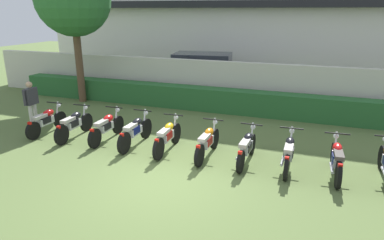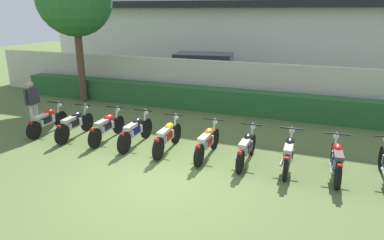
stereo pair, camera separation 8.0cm
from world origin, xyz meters
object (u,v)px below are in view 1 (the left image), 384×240
Objects in this scene: motorcycle_in_row_0 at (46,120)px; motorcycle_in_row_8 at (337,159)px; parked_car at (205,73)px; motorcycle_in_row_1 at (74,124)px; inspector_person at (31,100)px; motorcycle_in_row_5 at (207,142)px; motorcycle_in_row_6 at (247,147)px; motorcycle_in_row_3 at (135,131)px; motorcycle_in_row_7 at (289,152)px; motorcycle_in_row_4 at (167,136)px; motorcycle_in_row_2 at (106,127)px.

motorcycle_in_row_0 is 8.80m from motorcycle_in_row_8.
motorcycle_in_row_1 is at bearing -112.14° from parked_car.
inspector_person reaches higher than motorcycle_in_row_1.
motorcycle_in_row_5 is at bearing -3.97° from inspector_person.
motorcycle_in_row_1 is at bearing 91.66° from motorcycle_in_row_6.
motorcycle_in_row_6 is at bearing -91.29° from motorcycle_in_row_0.
motorcycle_in_row_5 is at bearing -91.99° from motorcycle_in_row_3.
motorcycle_in_row_7 is (2.16, -0.02, 0.01)m from motorcycle_in_row_5.
motorcycle_in_row_1 is (1.11, -0.02, 0.01)m from motorcycle_in_row_0.
motorcycle_in_row_5 is at bearing -92.77° from motorcycle_in_row_1.
motorcycle_in_row_4 reaches higher than motorcycle_in_row_1.
motorcycle_in_row_8 is at bearing -92.01° from motorcycle_in_row_7.
motorcycle_in_row_0 is 1.15× the size of inspector_person.
motorcycle_in_row_7 is at bearing -89.93° from motorcycle_in_row_5.
inspector_person reaches higher than motorcycle_in_row_7.
motorcycle_in_row_2 is at bearing 85.88° from motorcycle_in_row_3.
motorcycle_in_row_5 is (1.19, 0.01, -0.01)m from motorcycle_in_row_4.
motorcycle_in_row_8 is at bearing -60.65° from parked_car.
motorcycle_in_row_5 is at bearing 91.38° from motorcycle_in_row_6.
motorcycle_in_row_2 is 1.03× the size of motorcycle_in_row_7.
motorcycle_in_row_8 reaches higher than motorcycle_in_row_6.
motorcycle_in_row_3 reaches higher than motorcycle_in_row_5.
parked_car is 2.60× the size of motorcycle_in_row_0.
inspector_person is (-5.30, 0.46, 0.47)m from motorcycle_in_row_4.
motorcycle_in_row_2 is at bearing 88.30° from motorcycle_in_row_5.
motorcycle_in_row_6 is 7.61m from inspector_person.
motorcycle_in_row_7 is (4.43, -0.08, -0.00)m from motorcycle_in_row_3.
motorcycle_in_row_7 is at bearing -89.27° from motorcycle_in_row_6.
motorcycle_in_row_5 is at bearing -93.92° from motorcycle_in_row_2.
motorcycle_in_row_3 reaches higher than motorcycle_in_row_0.
motorcycle_in_row_7 is at bearing -91.40° from motorcycle_in_row_0.
motorcycle_in_row_7 is at bearing 85.50° from motorcycle_in_row_8.
motorcycle_in_row_1 reaches higher than motorcycle_in_row_5.
motorcycle_in_row_5 is at bearing -91.46° from motorcycle_in_row_4.
inspector_person reaches higher than motorcycle_in_row_8.
motorcycle_in_row_1 is 1.02× the size of motorcycle_in_row_7.
motorcycle_in_row_5 is (2.55, -7.53, -0.49)m from parked_car.
motorcycle_in_row_4 is at bearing 85.97° from motorcycle_in_row_8.
motorcycle_in_row_5 is 1.03× the size of motorcycle_in_row_8.
motorcycle_in_row_3 reaches higher than motorcycle_in_row_8.
motorcycle_in_row_3 is (3.25, 0.06, 0.02)m from motorcycle_in_row_0.
motorcycle_in_row_6 is at bearing 85.51° from motorcycle_in_row_8.
motorcycle_in_row_6 is (4.40, -0.14, -0.00)m from motorcycle_in_row_2.
motorcycle_in_row_5 is 1.02× the size of motorcycle_in_row_7.
motorcycle_in_row_6 is (3.35, -0.07, -0.02)m from motorcycle_in_row_3.
motorcycle_in_row_8 is at bearing -93.10° from motorcycle_in_row_2.
motorcycle_in_row_8 is (5.83, -7.57, -0.48)m from parked_car.
parked_car reaches higher than motorcycle_in_row_5.
motorcycle_in_row_0 is at bearing 91.51° from motorcycle_in_row_6.
motorcycle_in_row_3 reaches higher than motorcycle_in_row_6.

